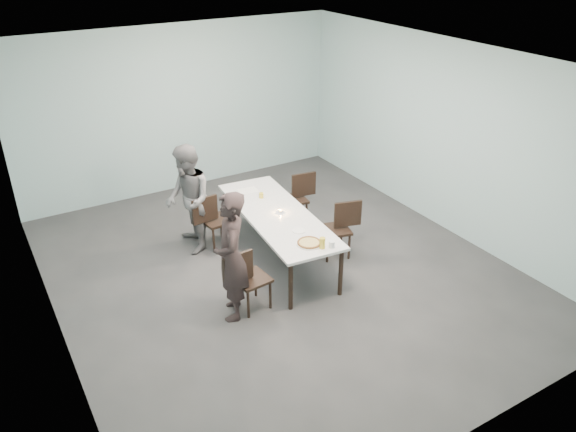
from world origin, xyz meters
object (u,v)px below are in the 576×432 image
chair_near_left (246,276)px  tealight (280,212)px  diner_far (188,200)px  side_plate (299,231)px  chair_near_right (340,225)px  chair_far_left (212,218)px  beer_glass (322,243)px  chair_far_right (298,195)px  amber_tumbler (261,195)px  water_tumbler (332,244)px  diner_near (231,257)px  table (277,217)px  pizza (309,243)px

chair_near_left → tealight: (1.02, 0.88, 0.27)m
diner_far → side_plate: bearing=42.1°
chair_near_right → tealight: bearing=-9.2°
chair_far_left → beer_glass: (0.70, -1.96, 0.32)m
chair_far_right → amber_tumbler: (-0.81, -0.25, 0.29)m
chair_far_right → diner_far: size_ratio=0.52×
diner_far → water_tumbler: bearing=37.2°
chair_far_right → amber_tumbler: bearing=25.3°
chair_far_left → side_plate: chair_far_left is taller
side_plate → tealight: (0.06, 0.60, 0.02)m
chair_near_left → diner_near: size_ratio=0.51×
chair_near_right → water_tumbler: (-0.73, -0.81, 0.29)m
chair_near_right → amber_tumbler: (-0.81, 0.96, 0.29)m
table → chair_far_right: size_ratio=3.07×
pizza → beer_glass: size_ratio=2.27×
table → tealight: 0.09m
tealight → amber_tumbler: 0.59m
chair_near_right → water_tumbler: chair_near_right is taller
diner_far → amber_tumbler: diner_far is taller
beer_glass → water_tumbler: beer_glass is taller
chair_near_left → water_tumbler: chair_near_left is taller
chair_near_left → tealight: bearing=34.9°
pizza → chair_far_right: bearing=62.5°
chair_near_right → amber_tumbler: chair_near_right is taller
diner_far → water_tumbler: 2.40m
beer_glass → table: bearing=90.6°
beer_glass → tealight: bearing=88.0°
diner_near → pizza: diner_near is taller
chair_far_left → diner_near: diner_near is taller
chair_far_left → diner_near: size_ratio=0.51×
chair_near_right → diner_far: bearing=-19.5°
chair_far_right → amber_tumbler: chair_far_right is taller
diner_near → amber_tumbler: bearing=164.0°
side_plate → tealight: size_ratio=3.21×
pizza → amber_tumbler: amber_tumbler is taller
water_tumbler → chair_near_left: bearing=164.4°
side_plate → chair_far_right: bearing=58.7°
chair_far_right → chair_near_right: bearing=98.4°
diner_far → tealight: diner_far is taller
diner_far → side_plate: size_ratio=9.27×
diner_far → pizza: bearing=35.1°
chair_far_right → pizza: bearing=70.8°
chair_far_left → beer_glass: 2.10m
tealight → amber_tumbler: amber_tumbler is taller
chair_near_right → water_tumbler: 1.13m
chair_near_left → diner_far: 1.85m
diner_far → tealight: bearing=57.6°
diner_near → amber_tumbler: (1.21, 1.47, -0.06)m
chair_near_left → pizza: 0.94m
pizza → amber_tumbler: size_ratio=4.25×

